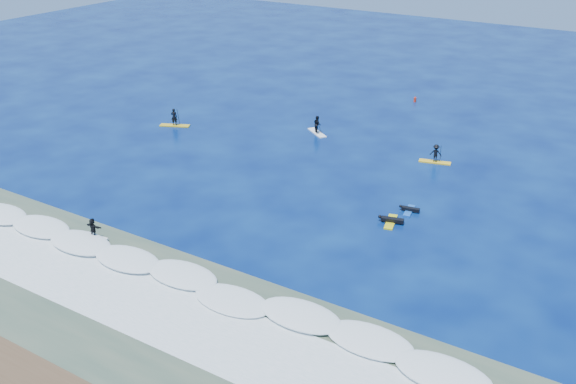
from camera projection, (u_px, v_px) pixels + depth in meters
The scene contains 11 objects.
ground at pixel (261, 210), 45.86m from camera, with size 160.00×160.00×0.00m, color #031147.
shallow_water at pixel (118, 308), 35.09m from camera, with size 90.00×13.00×0.01m, color #384C3D.
breaking_wave at pixel (167, 274), 38.17m from camera, with size 40.00×6.00×0.30m, color white.
whitewater at pixel (131, 299), 35.86m from camera, with size 34.00×5.00×0.02m, color silver.
sup_paddler_left at pixel (174, 120), 61.91m from camera, with size 2.95×1.84×2.04m.
sup_paddler_center at pixel (317, 126), 59.99m from camera, with size 2.68×2.20×1.96m.
sup_paddler_right at pixel (436, 155), 53.51m from camera, with size 2.72×1.26×1.85m.
prone_paddler_near at pixel (391, 221), 44.02m from camera, with size 1.78×2.33×0.47m.
prone_paddler_far at pixel (409, 210), 45.57m from camera, with size 1.49×1.93×0.39m.
wave_surfer at pixel (93, 229), 41.58m from camera, with size 1.98×0.67×1.41m.
marker_buoy at pixel (415, 99), 69.10m from camera, with size 0.29×0.29×0.69m.
Camera 1 is at (23.20, -33.79, 20.70)m, focal length 40.00 mm.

